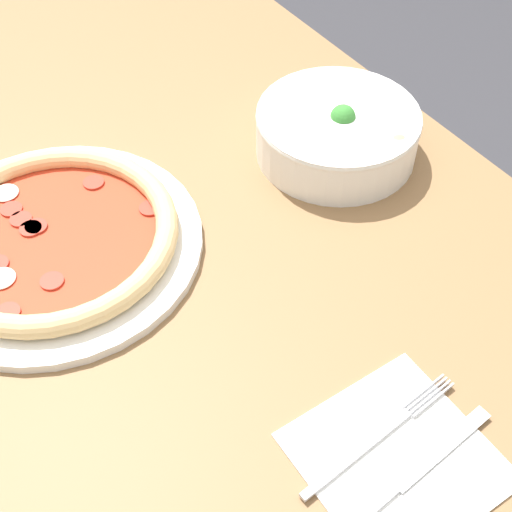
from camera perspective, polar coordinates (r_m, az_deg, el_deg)
ground_plane at (r=1.49m, az=-6.02°, el=-16.23°), size 8.00×8.00×0.00m
dining_table at (r=0.97m, az=-8.89°, el=-0.07°), size 1.17×0.84×0.73m
pizza at (r=0.84m, az=-15.98°, el=1.39°), size 0.34×0.34×0.04m
bowl at (r=0.93m, az=6.59°, el=9.93°), size 0.21×0.21×0.08m
napkin at (r=0.69m, az=11.16°, el=-15.58°), size 0.16×0.16×0.00m
fork at (r=0.69m, az=9.72°, el=-14.06°), size 0.03×0.19×0.00m
knife at (r=0.67m, az=11.85°, el=-17.15°), size 0.03×0.20×0.01m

